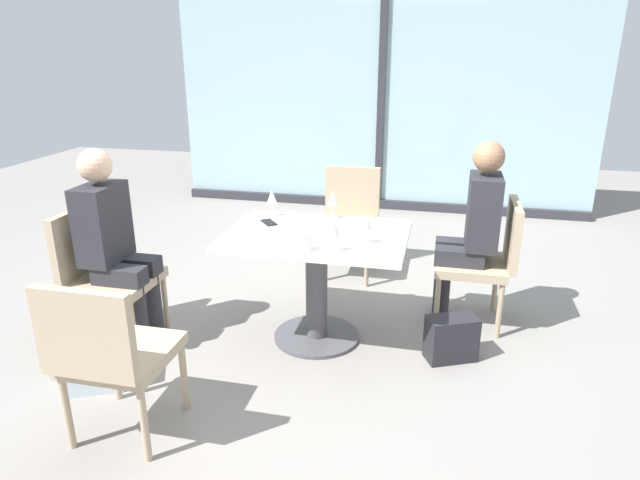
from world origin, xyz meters
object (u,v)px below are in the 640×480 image
Objects in this scene: dining_table_main at (316,265)px; wine_glass_2 at (333,199)px; chair_near_window at (349,215)px; person_side_end at (114,240)px; person_far_right at (472,226)px; chair_side_end at (102,269)px; wine_glass_1 at (272,197)px; handbag_0 at (94,366)px; wine_glass_3 at (365,222)px; cell_phone_on_table at (269,222)px; handbag_1 at (451,338)px; wine_glass_0 at (334,229)px; coffee_cup at (305,243)px; chair_far_right at (486,256)px; chair_front_left at (109,351)px.

wine_glass_2 is (0.04, 0.33, 0.34)m from dining_table_main.
person_side_end reaches higher than chair_near_window.
dining_table_main is 0.89× the size of person_far_right.
wine_glass_1 is at bearing 31.97° from chair_side_end.
person_far_right reaches higher than handbag_0.
dining_table_main is 6.04× the size of wine_glass_3.
cell_phone_on_table is (-1.30, -0.34, 0.03)m from person_far_right.
chair_side_end is at bearing 161.53° from handbag_1.
handbag_1 is (0.69, 0.22, -0.72)m from wine_glass_0.
person_side_end is (-1.21, -1.50, 0.20)m from chair_near_window.
dining_table_main is at bearing -153.92° from person_far_right.
wine_glass_3 is at bearing 2.25° from handbag_0.
wine_glass_1 reaches higher than chair_side_end.
coffee_cup is 1.36m from handbag_0.
dining_table_main is 0.89× the size of person_side_end.
handbag_1 is (1.21, -0.20, -0.59)m from cell_phone_on_table.
chair_near_window is 2.90× the size of handbag_0.
chair_far_right reaches higher than handbag_1.
wine_glass_3 is (-0.74, -0.58, 0.37)m from chair_far_right.
coffee_cup reaches higher than cell_phone_on_table.
wine_glass_2 is at bearing 21.26° from handbag_0.
wine_glass_3 is 0.38m from coffee_cup.
chair_far_right reaches higher than cell_phone_on_table.
wine_glass_0 reaches higher than chair_near_window.
chair_near_window reaches higher than handbag_1.
wine_glass_3 is at bearing 46.24° from chair_front_left.
wine_glass_2 is at bearing 129.52° from handbag_1.
wine_glass_3 is 0.90m from handbag_1.
person_far_right is at bearing 8.58° from wine_glass_2.
coffee_cup is 0.30× the size of handbag_1.
wine_glass_1 is 1.28× the size of cell_phone_on_table.
chair_far_right is 1.28m from chair_near_window.
handbag_1 is (0.86, -1.25, -0.36)m from chair_near_window.
chair_side_end is at bearing -173.22° from wine_glass_3.
handbag_1 is at bearing -110.49° from chair_far_right.
dining_table_main is 0.58m from wine_glass_1.
chair_near_window is 1.04m from wine_glass_1.
person_far_right reaches higher than dining_table_main.
chair_near_window is at bearing 37.04° from handbag_0.
chair_front_left is at bearing -169.30° from handbag_1.
handbag_0 is at bearing -148.85° from chair_far_right.
cell_phone_on_table is at bearing 129.21° from coffee_cup.
person_side_end reaches higher than chair_front_left.
chair_front_left is at bearing -144.05° from cell_phone_on_table.
person_side_end reaches higher than handbag_0.
wine_glass_0 is 1.00× the size of wine_glass_3.
handbag_0 is (-1.09, -0.52, -0.64)m from coffee_cup.
handbag_1 is at bearing -99.63° from person_far_right.
chair_near_window is 1.14m from cell_phone_on_table.
person_far_right is at bearing 26.08° from dining_table_main.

